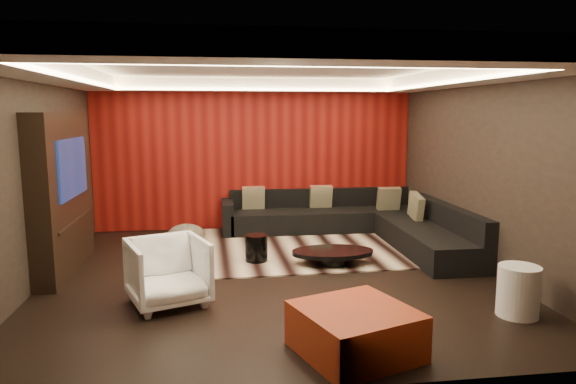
{
  "coord_description": "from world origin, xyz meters",
  "views": [
    {
      "loc": [
        -0.72,
        -6.74,
        2.19
      ],
      "look_at": [
        0.3,
        0.6,
        1.05
      ],
      "focal_mm": 32.0,
      "sensor_mm": 36.0,
      "label": 1
    }
  ],
  "objects": [
    {
      "name": "floor",
      "position": [
        0.0,
        0.0,
        -0.01
      ],
      "size": [
        6.0,
        6.0,
        0.02
      ],
      "primitive_type": "cube",
      "color": "black",
      "rests_on": "ground"
    },
    {
      "name": "ceiling",
      "position": [
        0.0,
        0.0,
        2.81
      ],
      "size": [
        6.0,
        6.0,
        0.02
      ],
      "primitive_type": "cube",
      "color": "silver",
      "rests_on": "ground"
    },
    {
      "name": "wall_back",
      "position": [
        0.0,
        3.01,
        1.4
      ],
      "size": [
        6.0,
        0.02,
        2.8
      ],
      "primitive_type": "cube",
      "color": "black",
      "rests_on": "ground"
    },
    {
      "name": "wall_left",
      "position": [
        -3.01,
        0.0,
        1.4
      ],
      "size": [
        0.02,
        6.0,
        2.8
      ],
      "primitive_type": "cube",
      "color": "black",
      "rests_on": "ground"
    },
    {
      "name": "wall_right",
      "position": [
        3.01,
        0.0,
        1.4
      ],
      "size": [
        0.02,
        6.0,
        2.8
      ],
      "primitive_type": "cube",
      "color": "black",
      "rests_on": "ground"
    },
    {
      "name": "red_feature_wall",
      "position": [
        0.0,
        2.97,
        1.4
      ],
      "size": [
        5.98,
        0.05,
        2.78
      ],
      "primitive_type": "cube",
      "color": "#6B0C0A",
      "rests_on": "ground"
    },
    {
      "name": "soffit_back",
      "position": [
        0.0,
        2.7,
        2.69
      ],
      "size": [
        6.0,
        0.6,
        0.22
      ],
      "primitive_type": "cube",
      "color": "silver",
      "rests_on": "ground"
    },
    {
      "name": "soffit_front",
      "position": [
        0.0,
        -2.7,
        2.69
      ],
      "size": [
        6.0,
        0.6,
        0.22
      ],
      "primitive_type": "cube",
      "color": "silver",
      "rests_on": "ground"
    },
    {
      "name": "soffit_left",
      "position": [
        -2.7,
        0.0,
        2.69
      ],
      "size": [
        0.6,
        4.8,
        0.22
      ],
      "primitive_type": "cube",
      "color": "silver",
      "rests_on": "ground"
    },
    {
      "name": "soffit_right",
      "position": [
        2.7,
        0.0,
        2.69
      ],
      "size": [
        0.6,
        4.8,
        0.22
      ],
      "primitive_type": "cube",
      "color": "silver",
      "rests_on": "ground"
    },
    {
      "name": "cove_back",
      "position": [
        0.0,
        2.36,
        2.6
      ],
      "size": [
        4.8,
        0.08,
        0.04
      ],
      "primitive_type": "cube",
      "color": "#FFD899",
      "rests_on": "ground"
    },
    {
      "name": "cove_front",
      "position": [
        0.0,
        -2.36,
        2.6
      ],
      "size": [
        4.8,
        0.08,
        0.04
      ],
      "primitive_type": "cube",
      "color": "#FFD899",
      "rests_on": "ground"
    },
    {
      "name": "cove_left",
      "position": [
        -2.36,
        0.0,
        2.6
      ],
      "size": [
        0.08,
        4.8,
        0.04
      ],
      "primitive_type": "cube",
      "color": "#FFD899",
      "rests_on": "ground"
    },
    {
      "name": "cove_right",
      "position": [
        2.36,
        0.0,
        2.6
      ],
      "size": [
        0.08,
        4.8,
        0.04
      ],
      "primitive_type": "cube",
      "color": "#FFD899",
      "rests_on": "ground"
    },
    {
      "name": "tv_surround",
      "position": [
        -2.85,
        0.6,
        1.1
      ],
      "size": [
        0.3,
        2.0,
        2.2
      ],
      "primitive_type": "cube",
      "color": "black",
      "rests_on": "ground"
    },
    {
      "name": "tv_screen",
      "position": [
        -2.69,
        0.6,
        1.45
      ],
      "size": [
        0.04,
        1.3,
        0.8
      ],
      "primitive_type": "cube",
      "color": "black",
      "rests_on": "ground"
    },
    {
      "name": "tv_shelf",
      "position": [
        -2.69,
        0.6,
        0.7
      ],
      "size": [
        0.04,
        1.6,
        0.04
      ],
      "primitive_type": "cube",
      "color": "black",
      "rests_on": "ground"
    },
    {
      "name": "rug",
      "position": [
        0.45,
        1.41,
        0.01
      ],
      "size": [
        4.07,
        3.09,
        0.02
      ],
      "primitive_type": "cube",
      "rotation": [
        0.0,
        0.0,
        0.02
      ],
      "color": "beige",
      "rests_on": "floor"
    },
    {
      "name": "coffee_table",
      "position": [
        0.92,
        0.34,
        0.12
      ],
      "size": [
        1.23,
        1.23,
        0.2
      ],
      "primitive_type": "cylinder",
      "rotation": [
        0.0,
        0.0,
        -0.03
      ],
      "color": "black",
      "rests_on": "rug"
    },
    {
      "name": "drum_stool",
      "position": [
        -0.17,
        0.63,
        0.22
      ],
      "size": [
        0.39,
        0.39,
        0.39
      ],
      "primitive_type": "cylinder",
      "rotation": [
        0.0,
        0.0,
        0.2
      ],
      "color": "black",
      "rests_on": "rug"
    },
    {
      "name": "striped_pouf",
      "position": [
        -1.26,
        1.75,
        0.19
      ],
      "size": [
        0.71,
        0.71,
        0.34
      ],
      "primitive_type": "ellipsoid",
      "rotation": [
        0.0,
        0.0,
        0.16
      ],
      "color": "#BEB093",
      "rests_on": "rug"
    },
    {
      "name": "white_side_table",
      "position": [
        2.5,
        -1.79,
        0.28
      ],
      "size": [
        0.56,
        0.56,
        0.56
      ],
      "primitive_type": "cylinder",
      "rotation": [
        0.0,
        0.0,
        0.29
      ],
      "color": "white",
      "rests_on": "floor"
    },
    {
      "name": "orange_ottoman",
      "position": [
        0.51,
        -2.41,
        0.21
      ],
      "size": [
        1.23,
        1.23,
        0.43
      ],
      "primitive_type": "cube",
      "rotation": [
        0.0,
        0.0,
        0.34
      ],
      "color": "maroon",
      "rests_on": "floor"
    },
    {
      "name": "armchair",
      "position": [
        -1.3,
        -0.93,
        0.39
      ],
      "size": [
        1.08,
        1.09,
        0.78
      ],
      "primitive_type": "imported",
      "rotation": [
        0.0,
        0.0,
        0.37
      ],
      "color": "white",
      "rests_on": "floor"
    },
    {
      "name": "sectional_sofa",
      "position": [
        1.73,
        1.86,
        0.26
      ],
      "size": [
        3.65,
        3.5,
        0.75
      ],
      "color": "black",
      "rests_on": "floor"
    },
    {
      "name": "throw_pillows",
      "position": [
        1.55,
        2.3,
        0.62
      ],
      "size": [
        2.94,
        1.66,
        0.5
      ],
      "color": "beige",
      "rests_on": "sectional_sofa"
    }
  ]
}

